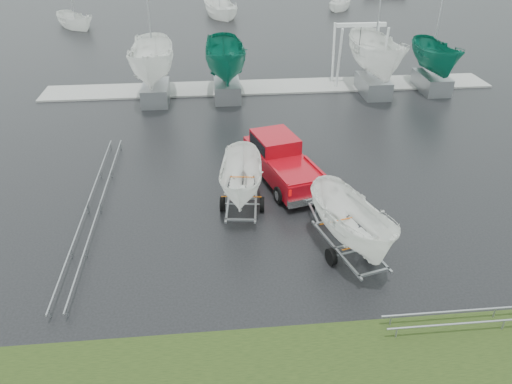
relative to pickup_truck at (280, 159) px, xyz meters
name	(u,v)px	position (x,y,z in m)	size (l,w,h in m)	color
ground_plane	(305,178)	(1.14, -0.17, -0.95)	(120.00, 120.00, 0.00)	black
grass_verge	(382,375)	(1.14, -11.17, -0.95)	(40.00, 40.00, 0.00)	black
dock	(270,87)	(1.14, 12.83, -0.90)	(30.00, 3.00, 0.12)	#979791
pickup_truck	(280,159)	(0.00, 0.00, 0.00)	(3.19, 5.78, 1.82)	maroon
trailer_hitched	(356,187)	(1.58, -6.02, 1.85)	(2.16, 3.78, 5.17)	gray
trailer_parked	(242,148)	(-1.90, -2.45, 1.74)	(1.88, 3.71, 4.96)	gray
boat_hoist	(359,46)	(7.06, 12.83, 1.72)	(3.30, 2.18, 4.12)	silver
keelboat_0	(150,33)	(-6.32, 10.83, 3.26)	(2.64, 3.20, 10.82)	gray
keelboat_1	(225,34)	(-1.85, 11.03, 3.08)	(2.54, 3.20, 7.85)	gray
keelboat_2	(380,26)	(7.63, 10.83, 3.40)	(2.73, 3.20, 10.91)	gray
keelboat_3	(439,39)	(11.68, 11.13, 2.43)	(2.15, 3.20, 10.31)	gray
mast_rack_0	(106,170)	(-7.86, 0.83, -0.60)	(0.56, 6.50, 0.06)	gray
mast_rack_1	(78,249)	(-7.86, -5.17, -0.60)	(0.56, 6.50, 0.06)	gray
mast_rack_2	(500,314)	(5.14, -9.67, -0.60)	(7.00, 0.56, 0.06)	gray
moored_boat_0	(77,28)	(-15.97, 33.64, -0.95)	(3.34, 3.36, 11.16)	white
moored_boat_1	(220,16)	(-1.36, 38.06, -0.95)	(3.54, 3.60, 11.94)	white
moored_boat_2	(339,9)	(12.92, 40.95, -0.94)	(2.91, 2.94, 10.86)	white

